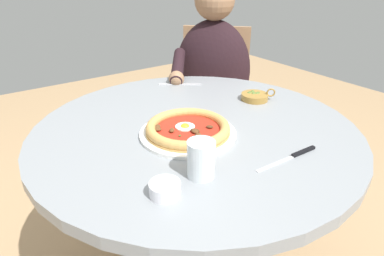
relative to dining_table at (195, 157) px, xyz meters
The scene contains 9 objects.
dining_table is the anchor object (origin of this frame).
pizza_on_plate 0.16m from the dining_table, 144.61° to the right, with size 0.30×0.30×0.04m.
water_glass 0.33m from the dining_table, 122.87° to the right, with size 0.07×0.07×0.10m.
steak_knife 0.36m from the dining_table, 70.43° to the right, with size 0.22×0.02×0.01m.
ramekin_capers 0.39m from the dining_table, 136.40° to the right, with size 0.07×0.07×0.03m.
olive_pan 0.35m from the dining_table, ahead, with size 0.11×0.10×0.05m.
fork_utensil 0.43m from the dining_table, 63.75° to the left, with size 0.16×0.12×0.00m.
diner_person 0.72m from the dining_table, 47.16° to the left, with size 0.57×0.44×1.17m.
cafe_chair_diner 0.87m from the dining_table, 47.02° to the left, with size 0.61×0.61×0.91m.
Camera 1 is at (-0.56, -0.77, 1.22)m, focal length 30.16 mm.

